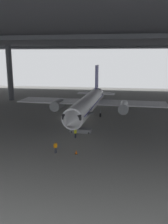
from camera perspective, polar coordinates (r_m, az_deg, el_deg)
ground_plane at (r=52.13m, az=-2.13°, el=-1.60°), size 110.00×110.00×0.00m
hangar_structure at (r=64.16m, az=0.11°, el=16.39°), size 121.00×99.00×17.60m
airplane_main at (r=51.41m, az=1.00°, el=2.03°), size 33.42×34.65×10.94m
boarding_stairs at (r=42.74m, az=-0.66°, el=-3.84°), size 4.15×1.67×4.55m
crew_worker_near_nose at (r=33.85m, az=-6.73°, el=-8.13°), size 0.44×0.40×1.64m
crew_worker_by_stairs at (r=39.70m, az=-2.03°, el=-4.89°), size 0.39×0.47×1.60m
traffic_cone_orange at (r=33.60m, az=-1.85°, el=-9.38°), size 0.36×0.36×0.60m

